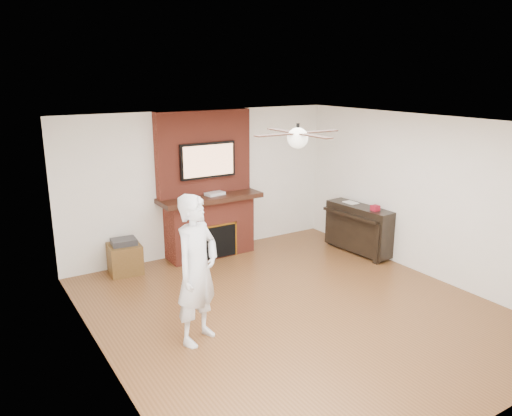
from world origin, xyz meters
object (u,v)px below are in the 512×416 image
side_table (125,257)px  piano (359,228)px  person (197,270)px  fireplace (208,199)px

side_table → piano: 4.03m
person → fireplace: bearing=33.7°
person → piano: person is taller
side_table → piano: (3.82, -1.27, 0.20)m
fireplace → piano: 2.71m
fireplace → piano: bearing=-30.2°
fireplace → side_table: bearing=-177.5°
fireplace → side_table: (-1.52, -0.07, -0.73)m
fireplace → piano: size_ratio=1.88×
side_table → piano: piano is taller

